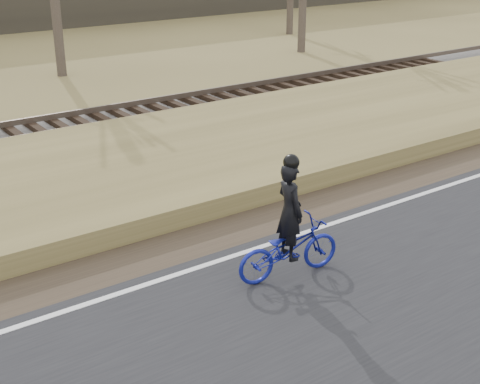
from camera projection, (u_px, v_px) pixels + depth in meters
ground at (148, 294)px, 10.67m from camera, size 120.00×120.00×0.00m
road at (239, 373)px, 8.77m from camera, size 120.00×6.00×0.06m
edge_line at (142, 286)px, 10.80m from camera, size 120.00×0.12×0.01m
shoulder at (116, 264)px, 11.57m from camera, size 120.00×1.60×0.04m
embankment at (51, 199)px, 13.77m from camera, size 120.00×5.00×0.44m
cyclist at (289, 239)px, 10.89m from camera, size 1.93×0.89×2.13m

